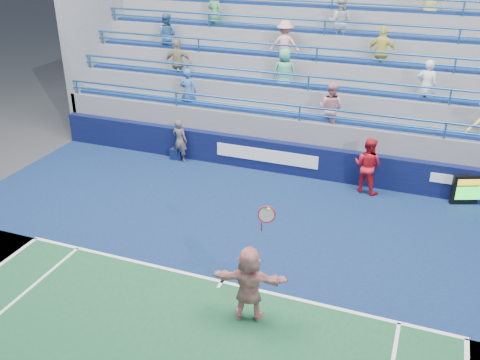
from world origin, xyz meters
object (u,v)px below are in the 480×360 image
at_px(judge_chair, 177,152).
at_px(tennis_player, 249,284).
at_px(ball_girl, 368,165).
at_px(serve_speed_board, 474,190).
at_px(line_judge, 180,141).

distance_m(judge_chair, tennis_player, 9.02).
bearing_deg(judge_chair, ball_girl, -2.18).
relative_size(serve_speed_board, ball_girl, 0.73).
bearing_deg(ball_girl, judge_chair, 13.65).
bearing_deg(serve_speed_board, ball_girl, -174.16).
bearing_deg(judge_chair, line_judge, -34.35).
relative_size(serve_speed_board, tennis_player, 0.47).
bearing_deg(tennis_player, ball_girl, 78.59).
relative_size(judge_chair, tennis_player, 0.26).
bearing_deg(ball_girl, line_judge, 14.74).
bearing_deg(line_judge, ball_girl, -173.97).
relative_size(line_judge, ball_girl, 0.85).
distance_m(serve_speed_board, ball_girl, 3.23).
bearing_deg(judge_chair, serve_speed_board, 0.39).
relative_size(tennis_player, line_judge, 1.81).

